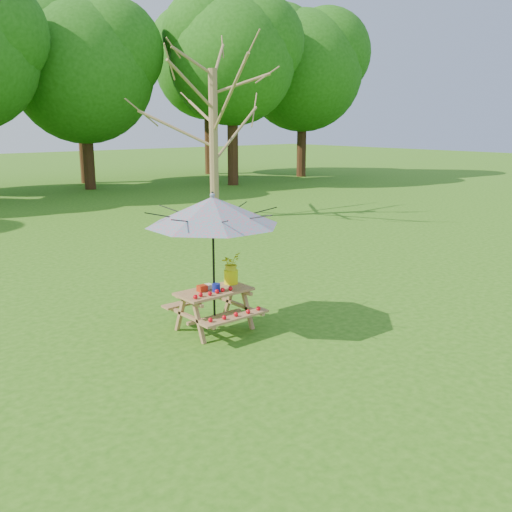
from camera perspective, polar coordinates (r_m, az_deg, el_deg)
bare_tree at (r=20.20m, az=-4.49°, el=24.00°), size 6.40×6.40×11.63m
picnic_table at (r=9.27m, az=-4.17°, el=-5.46°), size 1.20×1.32×0.67m
patio_umbrella at (r=8.89m, az=-4.35°, el=4.49°), size 2.72×2.72×2.25m
produce_bins at (r=9.13m, az=-4.66°, el=-3.16°), size 0.30×0.36×0.13m
tomatoes_row at (r=8.94m, az=-4.32°, el=-3.65°), size 0.77×0.13×0.07m
flower_bucket at (r=9.45m, az=-2.52°, el=-1.13°), size 0.40×0.38×0.53m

